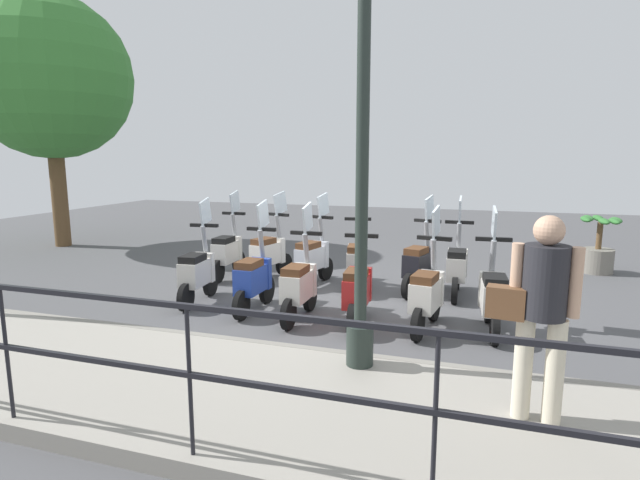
{
  "coord_description": "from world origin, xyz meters",
  "views": [
    {
      "loc": [
        -6.9,
        -1.78,
        2.16
      ],
      "look_at": [
        0.2,
        0.5,
        0.9
      ],
      "focal_mm": 28.0,
      "sensor_mm": 36.0,
      "label": 1
    }
  ],
  "objects": [
    {
      "name": "scooter_far_2",
      "position": [
        0.82,
        0.08,
        0.48
      ],
      "size": [
        1.22,
        0.48,
        1.54
      ],
      "rotation": [
        0.0,
        0.0,
        0.18
      ],
      "color": "black",
      "rests_on": "ground_plane"
    },
    {
      "name": "promenade_walkway",
      "position": [
        -3.15,
        0.0,
        0.07
      ],
      "size": [
        2.2,
        20.0,
        0.15
      ],
      "color": "gray",
      "rests_on": "ground_plane"
    },
    {
      "name": "potted_palm",
      "position": [
        3.36,
        -3.93,
        0.45
      ],
      "size": [
        1.06,
        0.66,
        1.05
      ],
      "color": "slate",
      "rests_on": "ground_plane"
    },
    {
      "name": "scooter_far_4",
      "position": [
        1.0,
        1.69,
        0.48
      ],
      "size": [
        1.21,
        0.53,
        1.54
      ],
      "rotation": [
        0.0,
        0.0,
        -0.27
      ],
      "color": "black",
      "rests_on": "ground_plane"
    },
    {
      "name": "lamp_post_near",
      "position": [
        -2.4,
        -0.74,
        2.13
      ],
      "size": [
        0.26,
        0.9,
        4.45
      ],
      "color": "#232D28",
      "rests_on": "promenade_walkway"
    },
    {
      "name": "pedestrian_with_bag",
      "position": [
        -2.99,
        -2.25,
        1.08
      ],
      "size": [
        0.36,
        0.66,
        1.59
      ],
      "rotation": [
        0.0,
        0.0,
        -0.13
      ],
      "color": "beige",
      "rests_on": "promenade_walkway"
    },
    {
      "name": "scooter_near_0",
      "position": [
        -0.65,
        -1.99,
        0.48
      ],
      "size": [
        1.23,
        0.44,
        1.54
      ],
      "rotation": [
        0.0,
        0.0,
        0.07
      ],
      "color": "black",
      "rests_on": "ground_plane"
    },
    {
      "name": "scooter_far_1",
      "position": [
        0.92,
        -0.92,
        0.48
      ],
      "size": [
        1.21,
        0.53,
        1.54
      ],
      "rotation": [
        0.0,
        0.0,
        -0.27
      ],
      "color": "black",
      "rests_on": "ground_plane"
    },
    {
      "name": "scooter_far_0",
      "position": [
        0.89,
        -1.5,
        0.48
      ],
      "size": [
        1.23,
        0.44,
        1.54
      ],
      "rotation": [
        0.0,
        0.0,
        0.0
      ],
      "color": "black",
      "rests_on": "ground_plane"
    },
    {
      "name": "scooter_near_5",
      "position": [
        -0.64,
        2.12,
        0.48
      ],
      "size": [
        1.23,
        0.44,
        1.54
      ],
      "rotation": [
        0.0,
        0.0,
        0.1
      ],
      "color": "black",
      "rests_on": "ground_plane"
    },
    {
      "name": "scooter_near_4",
      "position": [
        -0.74,
        1.17,
        0.48
      ],
      "size": [
        1.23,
        0.44,
        1.54
      ],
      "rotation": [
        0.0,
        0.0,
        -0.01
      ],
      "color": "black",
      "rests_on": "ground_plane"
    },
    {
      "name": "scooter_near_1",
      "position": [
        -0.8,
        -1.22,
        0.48
      ],
      "size": [
        1.23,
        0.45,
        1.54
      ],
      "rotation": [
        0.0,
        0.0,
        -0.14
      ],
      "color": "black",
      "rests_on": "ground_plane"
    },
    {
      "name": "ground_plane",
      "position": [
        0.0,
        0.0,
        0.0
      ],
      "size": [
        28.0,
        28.0,
        0.0
      ],
      "primitive_type": "plane",
      "color": "#4C4C4F"
    },
    {
      "name": "scooter_near_2",
      "position": [
        -0.88,
        -0.35,
        0.48
      ],
      "size": [
        1.23,
        0.44,
        1.54
      ],
      "rotation": [
        0.0,
        0.0,
        0.08
      ],
      "color": "black",
      "rests_on": "ground_plane"
    },
    {
      "name": "scooter_near_3",
      "position": [
        -0.89,
        0.44,
        0.48
      ],
      "size": [
        1.23,
        0.44,
        1.54
      ],
      "rotation": [
        0.0,
        0.0,
        -0.0
      ],
      "color": "black",
      "rests_on": "ground_plane"
    },
    {
      "name": "fence_railing",
      "position": [
        -4.2,
        0.0,
        0.91
      ],
      "size": [
        0.04,
        16.03,
        1.07
      ],
      "color": "black",
      "rests_on": "promenade_walkway"
    },
    {
      "name": "scooter_far_5",
      "position": [
        0.91,
        2.45,
        0.48
      ],
      "size": [
        1.23,
        0.44,
        1.54
      ],
      "rotation": [
        0.0,
        0.0,
        0.02
      ],
      "color": "black",
      "rests_on": "ground_plane"
    },
    {
      "name": "scooter_far_3",
      "position": [
        0.87,
        0.84,
        0.48
      ],
      "size": [
        1.22,
        0.5,
        1.54
      ],
      "rotation": [
        0.0,
        0.0,
        -0.23
      ],
      "color": "black",
      "rests_on": "ground_plane"
    },
    {
      "name": "tree_large",
      "position": [
        2.56,
        7.82,
        3.93
      ],
      "size": [
        3.72,
        3.72,
        5.81
      ],
      "color": "brown",
      "rests_on": "ground_plane"
    }
  ]
}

